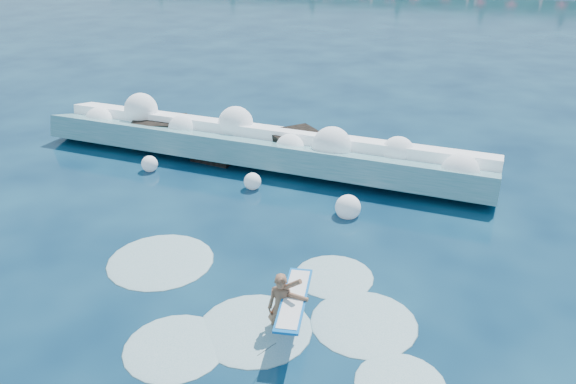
# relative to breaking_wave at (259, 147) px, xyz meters

# --- Properties ---
(ground) EXTENTS (200.00, 200.00, 0.00)m
(ground) POSITION_rel_breaking_wave_xyz_m (1.47, -6.55, -0.52)
(ground) COLOR #061D37
(ground) RESTS_ON ground
(breaking_wave) EXTENTS (17.26, 2.72, 1.49)m
(breaking_wave) POSITION_rel_breaking_wave_xyz_m (0.00, 0.00, 0.00)
(breaking_wave) COLOR teal
(breaking_wave) RESTS_ON ground
(rock_cluster) EXTENTS (8.12, 3.03, 1.24)m
(rock_cluster) POSITION_rel_breaking_wave_xyz_m (-1.90, 0.26, -0.13)
(rock_cluster) COLOR black
(rock_cluster) RESTS_ON ground
(surfer_with_board) EXTENTS (1.11, 2.88, 1.68)m
(surfer_with_board) POSITION_rel_breaking_wave_xyz_m (4.55, -8.80, 0.10)
(surfer_with_board) COLOR #8C5B41
(surfer_with_board) RESTS_ON ground
(wave_spray) EXTENTS (15.63, 4.84, 2.06)m
(wave_spray) POSITION_rel_breaking_wave_xyz_m (0.17, -0.08, 0.41)
(wave_spray) COLOR white
(wave_spray) RESTS_ON ground
(surf_foam) EXTENTS (9.17, 5.90, 0.14)m
(surf_foam) POSITION_rel_breaking_wave_xyz_m (3.52, -8.31, -0.52)
(surf_foam) COLOR silver
(surf_foam) RESTS_ON ground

